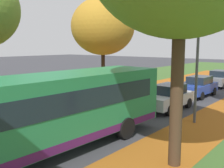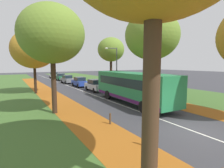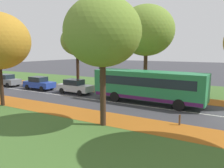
% 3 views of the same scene
% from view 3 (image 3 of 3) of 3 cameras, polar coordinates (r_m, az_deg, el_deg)
% --- Properties ---
extents(leaf_litter_left, '(2.80, 60.00, 0.00)m').
position_cam_3_polar(leaf_litter_left, '(19.39, -15.62, -6.13)').
color(leaf_litter_left, '#9E5619').
rests_on(leaf_litter_left, grass_verge_left).
extents(grass_verge_right, '(12.00, 90.00, 0.01)m').
position_cam_3_polar(grass_verge_right, '(33.55, -6.19, 0.37)').
color(grass_verge_right, '#3D6028').
rests_on(grass_verge_right, ground).
extents(leaf_litter_right, '(2.80, 60.00, 0.00)m').
position_cam_3_polar(leaf_litter_right, '(26.50, -1.43, -1.82)').
color(leaf_litter_right, '#9E5619').
rests_on(leaf_litter_right, grass_verge_right).
extents(road_centre_line, '(0.12, 80.00, 0.01)m').
position_cam_3_polar(road_centre_line, '(26.74, -17.76, -2.17)').
color(road_centre_line, silver).
rests_on(road_centre_line, ground).
extents(tree_left_near, '(4.88, 4.88, 8.23)m').
position_cam_3_polar(tree_left_near, '(13.94, -2.49, 13.38)').
color(tree_left_near, '#382619').
rests_on(tree_left_near, ground).
extents(tree_right_near, '(6.15, 6.15, 9.81)m').
position_cam_3_polar(tree_right_near, '(24.87, 8.94, 13.60)').
color(tree_right_near, '#422D1E').
rests_on(tree_right_near, ground).
extents(tree_right_mid, '(4.38, 4.38, 8.14)m').
position_cam_3_polar(tree_right_mid, '(30.13, -9.10, 11.04)').
color(tree_right_mid, black).
rests_on(tree_right_mid, ground).
extents(bollard_third, '(0.12, 0.12, 0.72)m').
position_cam_3_polar(bollard_third, '(15.23, 17.25, -8.95)').
color(bollard_third, '#4C3823').
rests_on(bollard_third, ground).
extents(streetlamp_right, '(1.89, 0.28, 6.00)m').
position_cam_3_polar(streetlamp_right, '(25.62, -3.75, 6.19)').
color(streetlamp_right, '#47474C').
rests_on(streetlamp_right, ground).
extents(bus, '(2.94, 10.49, 2.98)m').
position_cam_3_polar(bus, '(20.53, 9.38, -0.27)').
color(bus, '#237A47').
rests_on(bus, ground).
extents(car_silver_lead, '(1.84, 4.23, 1.62)m').
position_cam_3_polar(car_silver_lead, '(25.25, -9.67, -0.63)').
color(car_silver_lead, '#B7BABF').
rests_on(car_silver_lead, ground).
extents(car_blue_following, '(1.84, 4.23, 1.62)m').
position_cam_3_polar(car_blue_following, '(28.91, -18.51, 0.22)').
color(car_blue_following, '#233D9E').
rests_on(car_blue_following, ground).
extents(car_grey_third_in_line, '(1.82, 4.22, 1.62)m').
position_cam_3_polar(car_grey_third_in_line, '(33.49, -25.89, 0.91)').
color(car_grey_third_in_line, slate).
rests_on(car_grey_third_in_line, ground).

